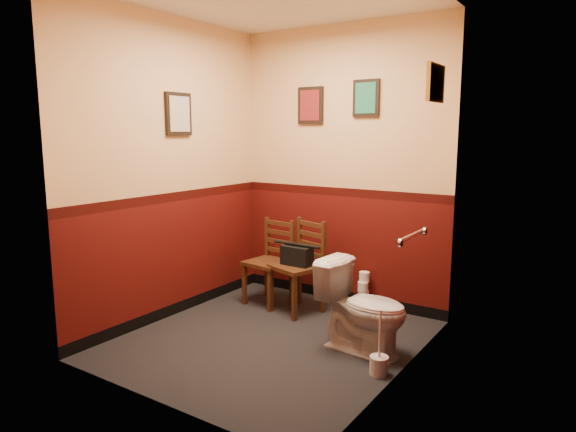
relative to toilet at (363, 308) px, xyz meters
The scene contains 16 objects.
floor 0.83m from the toilet, 163.10° to the right, with size 2.20×2.40×0.00m, color black.
wall_back 1.58m from the toilet, 126.27° to the left, with size 2.20×2.70×0.00m, color #470C0A.
wall_front 1.88m from the toilet, 116.91° to the right, with size 2.20×2.70×0.00m, color #470C0A.
wall_left 2.09m from the toilet, behind, with size 2.40×2.70×0.00m, color #470C0A.
wall_right 1.09m from the toilet, 29.93° to the right, with size 2.40×2.70×0.00m, color #470C0A.
grab_bar 0.70m from the toilet, ahead, with size 0.05×0.56×0.06m.
framed_print_back_a 2.15m from the toilet, 138.08° to the left, with size 0.28×0.04×0.36m.
framed_print_back_b 1.97m from the toilet, 116.07° to the left, with size 0.26×0.04×0.34m.
framed_print_left 2.35m from the toilet, behind, with size 0.04×0.30×0.38m.
framed_print_right 1.78m from the toilet, 46.68° to the left, with size 0.04×0.34×0.28m.
toilet is the anchor object (origin of this frame).
toilet_brush 0.48m from the toilet, 47.81° to the right, with size 0.13×0.13×0.47m.
chair_left 1.38m from the toilet, 156.81° to the left, with size 0.43×0.43×0.83m.
chair_right 1.03m from the toilet, 150.66° to the left, with size 0.51×0.51×0.87m.
handbag 1.04m from the toilet, 152.82° to the left, with size 0.29×0.15×0.21m.
tp_stack 1.00m from the toilet, 114.88° to the left, with size 0.21×0.13×0.36m.
Camera 1 is at (2.33, -3.26, 1.70)m, focal length 32.00 mm.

